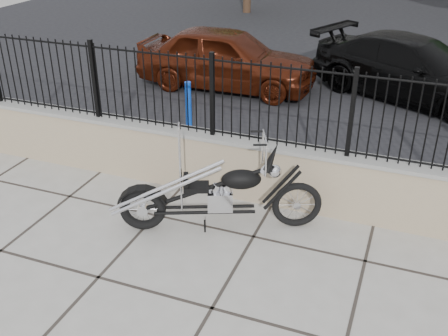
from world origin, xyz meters
The scene contains 8 objects.
ground_plane centered at (0.00, 0.00, 0.00)m, with size 90.00×90.00×0.00m, color #99968E.
parking_lot centered at (0.00, 12.50, 0.00)m, with size 30.00×30.00×0.00m, color black.
retaining_wall centered at (0.00, 2.50, 0.48)m, with size 14.00×0.36×0.96m, color gray.
iron_fence centered at (0.00, 2.50, 1.56)m, with size 14.00×0.08×1.20m, color black.
chopper_motorcycle centered at (-0.56, 1.53, 0.80)m, with size 2.66×0.47×1.59m, color black, non-canonical shape.
car_red centered at (-2.58, 7.24, 0.73)m, with size 1.72×4.28×1.46m, color #431609.
car_black centered at (1.62, 8.04, 0.69)m, with size 1.92×4.73×1.37m, color black.
bollard_a centered at (-2.33, 4.50, 0.50)m, with size 0.12×0.12×1.01m, color blue.
Camera 1 is at (1.75, -4.16, 4.15)m, focal length 42.00 mm.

